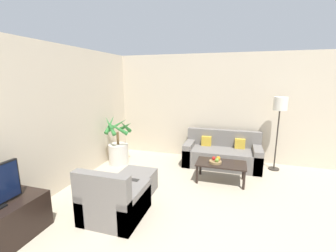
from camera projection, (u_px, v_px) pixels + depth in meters
wall_back at (240, 109)px, 5.60m from camera, size 7.97×0.06×2.70m
wall_left at (22, 128)px, 3.43m from camera, size 0.06×8.13×2.70m
potted_palm at (118, 148)px, 5.55m from camera, size 0.73×0.74×1.21m
sofa_loveseat at (222, 154)px, 5.45m from camera, size 1.79×0.80×0.83m
floor_lamp at (280, 109)px, 4.96m from camera, size 0.29×0.29×1.69m
coffee_table at (221, 165)px, 4.58m from camera, size 0.99×0.54×0.40m
fruit_bowl at (215, 162)px, 4.56m from camera, size 0.25×0.25×0.05m
apple_red at (214, 158)px, 4.58m from camera, size 0.08×0.08×0.08m
apple_green at (217, 160)px, 4.49m from camera, size 0.08×0.08×0.08m
orange_fruit at (218, 158)px, 4.57m from camera, size 0.09×0.09×0.09m
armchair at (114, 202)px, 3.40m from camera, size 0.84×0.85×0.84m
ottoman at (137, 182)px, 4.19m from camera, size 0.62×0.54×0.40m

